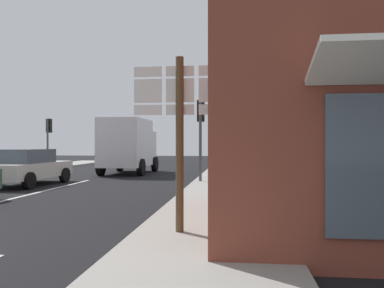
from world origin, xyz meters
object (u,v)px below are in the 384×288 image
at_px(sedan_far, 28,167).
at_px(route_sign_post, 180,125).
at_px(delivery_truck, 129,145).
at_px(traffic_light_near_right, 201,122).
at_px(traffic_light_far_left, 49,132).

height_order(sedan_far, route_sign_post, route_sign_post).
bearing_deg(delivery_truck, traffic_light_near_right, -49.02).
relative_size(sedan_far, delivery_truck, 0.86).
height_order(delivery_truck, traffic_light_near_right, traffic_light_near_right).
distance_m(delivery_truck, traffic_light_far_left, 6.57).
relative_size(route_sign_post, traffic_light_near_right, 0.91).
distance_m(sedan_far, delivery_truck, 7.10).
bearing_deg(sedan_far, traffic_light_far_left, 111.95).
bearing_deg(route_sign_post, delivery_truck, 108.98).
distance_m(sedan_far, route_sign_post, 11.14).
height_order(sedan_far, traffic_light_far_left, traffic_light_far_left).
bearing_deg(traffic_light_far_left, sedan_far, -68.05).
bearing_deg(traffic_light_near_right, route_sign_post, -86.91).
bearing_deg(traffic_light_far_left, traffic_light_near_right, -36.29).
distance_m(route_sign_post, traffic_light_near_right, 9.59).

